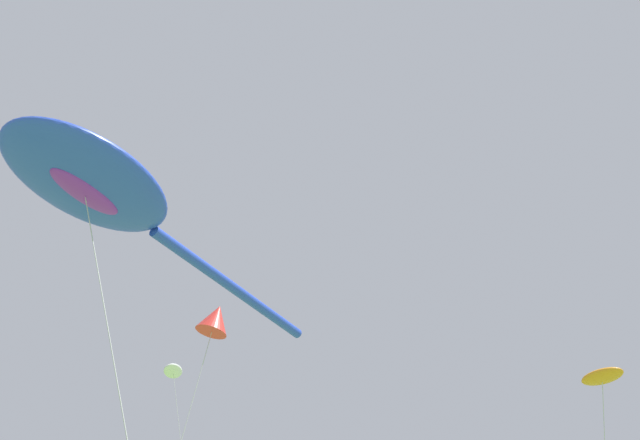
# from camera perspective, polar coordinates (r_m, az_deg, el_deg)

# --- Properties ---
(big_show_kite) EXTENTS (12.20, 5.72, 13.06)m
(big_show_kite) POSITION_cam_1_polar(r_m,az_deg,el_deg) (18.49, -17.88, 2.60)
(big_show_kite) COLOR blue
(big_show_kite) RESTS_ON ground
(small_kite_triangle_green) EXTENTS (2.38, 3.46, 14.38)m
(small_kite_triangle_green) POSITION_cam_1_polar(r_m,az_deg,el_deg) (31.72, -12.01, -12.24)
(small_kite_triangle_green) COLOR white
(small_kite_triangle_green) RESTS_ON ground
(small_kite_delta_white) EXTENTS (2.02, 1.41, 10.66)m
(small_kite_delta_white) POSITION_cam_1_polar(r_m,az_deg,el_deg) (18.61, -8.64, -8.13)
(small_kite_delta_white) COLOR red
(small_kite_delta_white) RESTS_ON ground
(small_kite_bird_shape) EXTENTS (2.74, 3.22, 9.16)m
(small_kite_bird_shape) POSITION_cam_1_polar(r_m,az_deg,el_deg) (20.22, 22.26, -12.01)
(small_kite_bird_shape) COLOR orange
(small_kite_bird_shape) RESTS_ON ground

